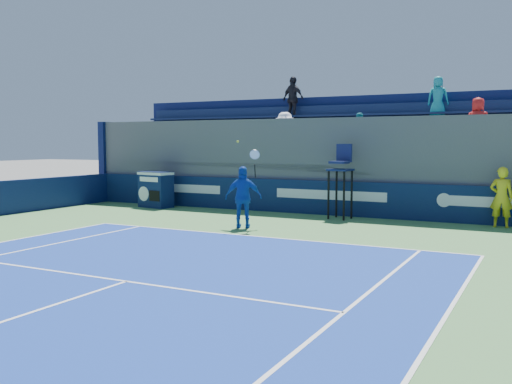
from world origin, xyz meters
The scene contains 6 objects.
ball_person centered at (5.48, 16.70, 0.91)m, with size 0.66×0.43×1.80m, color yellow.
back_hoarding centered at (0.00, 17.10, 0.60)m, with size 20.40×0.21×1.20m.
match_clock centered at (-6.84, 16.22, 0.74)m, with size 1.42×0.93×1.40m.
umpire_chair centered at (0.62, 16.34, 1.53)m, with size 0.79×0.79×2.48m.
tennis_player centered at (-1.23, 13.07, 0.93)m, with size 1.16×0.85×2.57m.
stadium_seating centered at (-0.01, 19.15, 1.85)m, with size 21.00×4.05×5.24m.
Camera 1 is at (6.76, -1.51, 2.53)m, focal length 40.00 mm.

